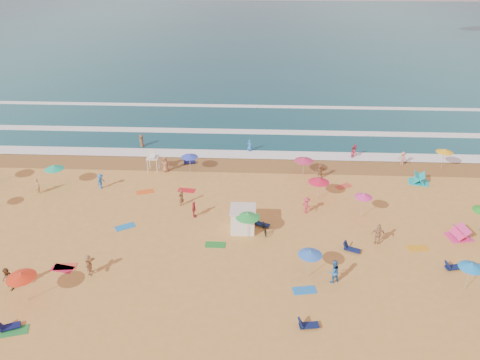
{
  "coord_description": "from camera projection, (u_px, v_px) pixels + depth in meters",
  "views": [
    {
      "loc": [
        4.67,
        -34.28,
        22.92
      ],
      "look_at": [
        2.79,
        6.0,
        1.5
      ],
      "focal_mm": 35.0,
      "sensor_mm": 36.0,
      "label": 1
    }
  ],
  "objects": [
    {
      "name": "ground",
      "position": [
        205.0,
        226.0,
        41.19
      ],
      "size": [
        220.0,
        220.0,
        0.0
      ],
      "primitive_type": "plane",
      "color": "gold",
      "rests_on": "ground"
    },
    {
      "name": "towels",
      "position": [
        194.0,
        238.0,
        39.55
      ],
      "size": [
        30.58,
        22.2,
        0.03
      ],
      "color": "#D01A41",
      "rests_on": "ground"
    },
    {
      "name": "lifeguard_stand",
      "position": [
        153.0,
        162.0,
        50.29
      ],
      "size": [
        1.2,
        1.2,
        2.1
      ],
      "primitive_type": null,
      "color": "white",
      "rests_on": "ground"
    },
    {
      "name": "cabana_roof",
      "position": [
        243.0,
        209.0,
        39.77
      ],
      "size": [
        2.2,
        2.2,
        0.12
      ],
      "primitive_type": "cube",
      "color": "silver",
      "rests_on": "cabana"
    },
    {
      "name": "beach_umbrellas",
      "position": [
        219.0,
        202.0,
        40.72
      ],
      "size": [
        52.17,
        24.18,
        0.75
      ],
      "color": "#17BB89",
      "rests_on": "ground"
    },
    {
      "name": "ocean",
      "position": [
        243.0,
        37.0,
        115.29
      ],
      "size": [
        220.0,
        140.0,
        0.18
      ],
      "primitive_type": "cube",
      "color": "#0C4756",
      "rests_on": "ground"
    },
    {
      "name": "loungers",
      "position": [
        271.0,
        258.0,
        36.92
      ],
      "size": [
        51.72,
        29.19,
        0.34
      ],
      "color": "#0E134A",
      "rests_on": "ground"
    },
    {
      "name": "beachgoers",
      "position": [
        220.0,
        196.0,
        44.19
      ],
      "size": [
        45.69,
        26.74,
        2.14
      ],
      "color": "blue",
      "rests_on": "ground"
    },
    {
      "name": "popup_tents",
      "position": [
        438.0,
        202.0,
        43.77
      ],
      "size": [
        2.87,
        11.86,
        1.2
      ],
      "color": "#EF3589",
      "rests_on": "ground"
    },
    {
      "name": "cabana",
      "position": [
        243.0,
        220.0,
        40.26
      ],
      "size": [
        2.0,
        2.0,
        2.0
      ],
      "primitive_type": "cube",
      "color": "white",
      "rests_on": "ground"
    },
    {
      "name": "wet_sand",
      "position": [
        218.0,
        164.0,
        52.21
      ],
      "size": [
        220.0,
        220.0,
        0.0
      ],
      "primitive_type": "plane",
      "color": "olive",
      "rests_on": "ground"
    },
    {
      "name": "bicycle",
      "position": [
        265.0,
        227.0,
        40.16
      ],
      "size": [
        0.88,
        1.94,
        0.98
      ],
      "primitive_type": "imported",
      "rotation": [
        0.0,
        0.0,
        0.13
      ],
      "color": "black",
      "rests_on": "ground"
    },
    {
      "name": "surf_foam",
      "position": [
        224.0,
        133.0,
        59.95
      ],
      "size": [
        200.0,
        18.7,
        0.05
      ],
      "color": "white",
      "rests_on": "ground"
    }
  ]
}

